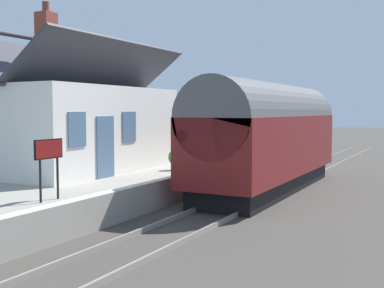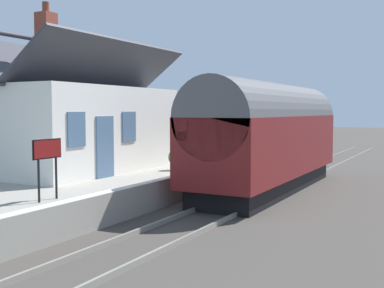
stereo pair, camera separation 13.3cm
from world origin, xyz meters
name	(u,v)px [view 1 (the left image)]	position (x,y,z in m)	size (l,w,h in m)	color
ground_plane	(223,198)	(0.00, 0.00, 0.00)	(160.00, 160.00, 0.00)	#423D38
platform	(135,179)	(0.00, 3.88, 0.46)	(32.00, 5.75, 0.93)	gray
platform_edge_coping	(195,171)	(0.00, 1.18, 0.93)	(32.00, 0.36, 0.02)	beige
rail_near	(265,200)	(0.00, -1.62, 0.07)	(52.00, 0.08, 0.14)	gray
rail_far	(228,197)	(0.00, -0.18, 0.07)	(52.00, 0.08, 0.14)	gray
train	(269,135)	(2.46, -0.90, 2.22)	(11.10, 2.73, 4.32)	black
station_building	(83,126)	(-1.69, 5.12, 2.64)	(7.87, 4.33, 6.01)	white
bench_near_building	(228,145)	(7.27, 2.98, 1.40)	(1.41, 0.46, 0.88)	#26727F
bench_by_lamp	(250,141)	(10.58, 3.01, 1.40)	(1.42, 0.50, 0.88)	#26727F
planter_bench_left	(175,159)	(-0.02, 2.01, 1.35)	(0.54, 0.54, 0.81)	black
planter_edge_far	(230,147)	(8.57, 3.44, 1.19)	(0.73, 0.32, 0.56)	teal
lamp_post_platform	(233,106)	(5.22, 1.84, 3.44)	(0.32, 0.50, 3.58)	black
station_sign_board	(49,154)	(-6.97, 1.70, 2.11)	(0.96, 0.06, 1.57)	black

